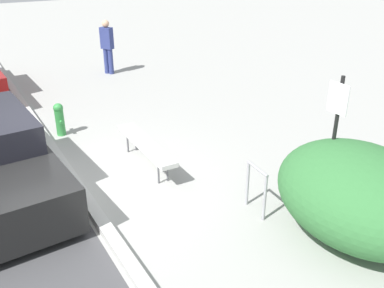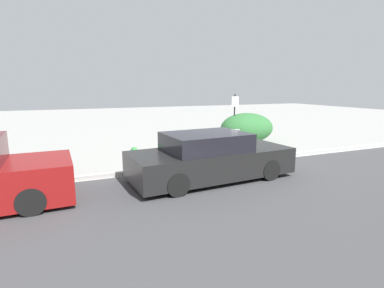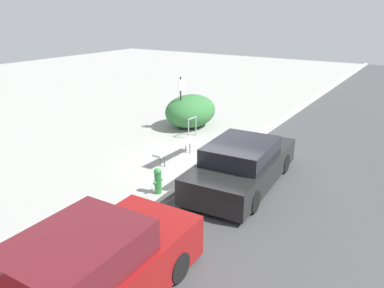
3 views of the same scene
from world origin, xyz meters
TOP-DOWN VIEW (x-y plane):
  - ground_plane at (0.00, 0.00)m, footprint 60.00×60.00m
  - curb at (0.00, 0.00)m, footprint 60.00×0.20m
  - bench at (-0.27, 1.46)m, footprint 2.16×0.36m
  - bike_rack at (2.11, 2.30)m, footprint 0.55×0.10m
  - sign_post at (2.70, 3.25)m, footprint 0.36×0.08m
  - fire_hydrant at (-2.65, 0.41)m, footprint 0.36×0.22m
  - shrub_hedge at (3.35, 3.18)m, footprint 2.61×2.04m
  - parked_car_near at (-0.84, -1.34)m, footprint 4.78×2.19m
  - parked_car_far at (-6.84, -1.33)m, footprint 4.61×2.00m

SIDE VIEW (x-z plane):
  - ground_plane at x=0.00m, z-range 0.00..0.00m
  - curb at x=0.00m, z-range 0.00..0.13m
  - fire_hydrant at x=-2.65m, z-range 0.03..0.79m
  - bench at x=-0.27m, z-range 0.20..0.70m
  - bike_rack at x=2.11m, z-range 0.09..0.91m
  - parked_car_near at x=-0.84m, z-range -0.05..1.31m
  - parked_car_far at x=-6.84m, z-range -0.09..1.50m
  - shrub_hedge at x=3.35m, z-range 0.00..1.42m
  - sign_post at x=2.70m, z-range 0.23..2.53m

